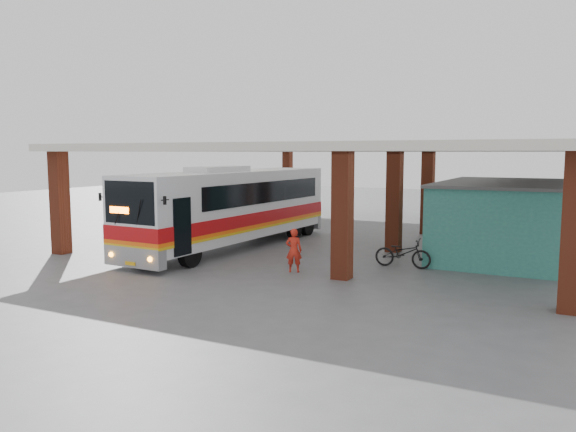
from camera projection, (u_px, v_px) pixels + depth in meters
The scene contains 8 objects.
ground at pixel (302, 257), 23.26m from camera, with size 90.00×90.00×0.00m, color #515154.
brick_columns at pixel (375, 197), 26.77m from camera, with size 20.10×21.60×4.35m.
canopy_roof at pixel (367, 149), 28.25m from camera, with size 21.00×23.00×0.30m, color silver.
shop_building at pixel (507, 219), 23.18m from camera, with size 5.20×8.20×3.11m.
coach_bus at pixel (232, 207), 25.27m from camera, with size 3.14×12.82×3.71m.
motorcycle at pixel (403, 253), 21.06m from camera, with size 0.74×2.12×1.11m, color black.
pedestrian at pixel (294, 250), 20.21m from camera, with size 0.58×0.38×1.59m, color red.
red_chair at pixel (447, 234), 26.98m from camera, with size 0.54×0.54×0.88m.
Camera 1 is at (10.06, -20.60, 4.31)m, focal length 35.00 mm.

